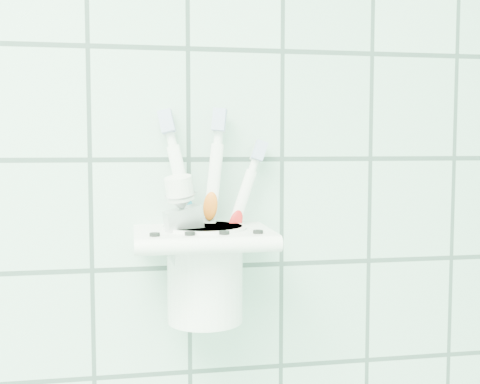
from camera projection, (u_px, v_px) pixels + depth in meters
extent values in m
cube|color=white|center=(199.00, 241.00, 0.66)|extent=(0.06, 0.02, 0.04)
cube|color=white|center=(203.00, 237.00, 0.62)|extent=(0.14, 0.11, 0.02)
cylinder|color=white|center=(209.00, 245.00, 0.57)|extent=(0.14, 0.02, 0.02)
cylinder|color=black|center=(155.00, 235.00, 0.57)|extent=(0.01, 0.01, 0.00)
cylinder|color=black|center=(190.00, 234.00, 0.58)|extent=(0.01, 0.01, 0.00)
cylinder|color=black|center=(224.00, 233.00, 0.58)|extent=(0.01, 0.01, 0.00)
cylinder|color=black|center=(258.00, 232.00, 0.59)|extent=(0.01, 0.01, 0.00)
cylinder|color=white|center=(205.00, 274.00, 0.63)|extent=(0.08, 0.08, 0.10)
cylinder|color=white|center=(205.00, 229.00, 0.62)|extent=(0.09, 0.09, 0.01)
cylinder|color=black|center=(205.00, 228.00, 0.62)|extent=(0.07, 0.07, 0.00)
cylinder|color=white|center=(210.00, 227.00, 0.61)|extent=(0.05, 0.06, 0.18)
cylinder|color=white|center=(210.00, 128.00, 0.61)|extent=(0.02, 0.02, 0.03)
cube|color=silver|center=(211.00, 112.00, 0.60)|extent=(0.02, 0.02, 0.03)
cube|color=white|center=(210.00, 112.00, 0.61)|extent=(0.02, 0.01, 0.03)
ellipsoid|color=teal|center=(211.00, 207.00, 0.61)|extent=(0.02, 0.02, 0.03)
cylinder|color=white|center=(200.00, 226.00, 0.64)|extent=(0.04, 0.03, 0.18)
cylinder|color=white|center=(200.00, 132.00, 0.63)|extent=(0.01, 0.01, 0.03)
cube|color=silver|center=(201.00, 118.00, 0.62)|extent=(0.02, 0.02, 0.03)
cube|color=white|center=(200.00, 118.00, 0.63)|extent=(0.02, 0.01, 0.03)
ellipsoid|color=orange|center=(201.00, 207.00, 0.63)|extent=(0.02, 0.01, 0.03)
cylinder|color=white|center=(206.00, 236.00, 0.63)|extent=(0.07, 0.03, 0.15)
cylinder|color=white|center=(205.00, 152.00, 0.63)|extent=(0.02, 0.01, 0.02)
cube|color=silver|center=(206.00, 140.00, 0.62)|extent=(0.02, 0.01, 0.02)
cube|color=white|center=(205.00, 140.00, 0.63)|extent=(0.02, 0.01, 0.03)
ellipsoid|color=red|center=(206.00, 219.00, 0.63)|extent=(0.02, 0.01, 0.03)
cube|color=silver|center=(196.00, 257.00, 0.62)|extent=(0.05, 0.04, 0.12)
cube|color=silver|center=(196.00, 308.00, 0.63)|extent=(0.04, 0.02, 0.02)
cone|color=silver|center=(196.00, 198.00, 0.62)|extent=(0.04, 0.04, 0.03)
cylinder|color=white|center=(195.00, 184.00, 0.62)|extent=(0.04, 0.04, 0.03)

